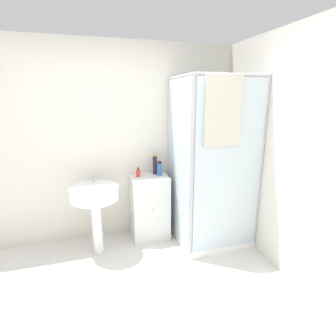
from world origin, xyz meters
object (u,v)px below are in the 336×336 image
at_px(soap_dispenser, 138,173).
at_px(sink, 95,199).
at_px(shampoo_bottle_blue, 160,169).
at_px(shampoo_bottle_tall_black, 155,164).

bearing_deg(soap_dispenser, sink, -158.45).
bearing_deg(shampoo_bottle_blue, soap_dispenser, 175.99).
xyz_separation_m(sink, shampoo_bottle_blue, (0.83, 0.20, 0.25)).
bearing_deg(shampoo_bottle_tall_black, shampoo_bottle_blue, -61.55).
distance_m(sink, soap_dispenser, 0.63).
bearing_deg(soap_dispenser, shampoo_bottle_tall_black, 14.20).
bearing_deg(sink, shampoo_bottle_tall_black, 19.43).
relative_size(soap_dispenser, shampoo_bottle_tall_black, 0.47).
xyz_separation_m(sink, soap_dispenser, (0.55, 0.22, 0.21)).
xyz_separation_m(soap_dispenser, shampoo_bottle_tall_black, (0.24, 0.06, 0.08)).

